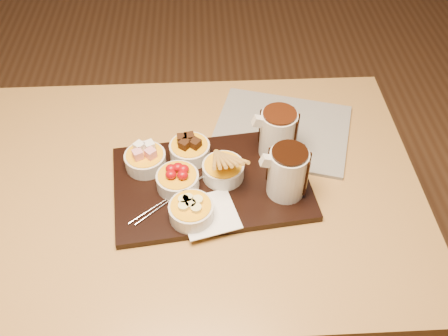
{
  "coord_description": "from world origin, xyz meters",
  "views": [
    {
      "loc": [
        0.09,
        -0.81,
        1.65
      ],
      "look_at": [
        0.13,
        -0.01,
        0.81
      ],
      "focal_mm": 40.0,
      "sensor_mm": 36.0,
      "label": 1
    }
  ],
  "objects_px": {
    "pitcher_dark_chocolate": "(287,173)",
    "pitcher_milk_chocolate": "(278,134)",
    "serving_board": "(212,183)",
    "bowl_strawberries": "(178,181)",
    "newspaper": "(282,130)",
    "dining_table": "(175,209)"
  },
  "relations": [
    {
      "from": "dining_table",
      "to": "pitcher_dark_chocolate",
      "type": "bearing_deg",
      "value": -11.18
    },
    {
      "from": "bowl_strawberries",
      "to": "pitcher_dark_chocolate",
      "type": "height_order",
      "value": "pitcher_dark_chocolate"
    },
    {
      "from": "serving_board",
      "to": "bowl_strawberries",
      "type": "height_order",
      "value": "bowl_strawberries"
    },
    {
      "from": "dining_table",
      "to": "bowl_strawberries",
      "type": "relative_size",
      "value": 12.0
    },
    {
      "from": "serving_board",
      "to": "pitcher_milk_chocolate",
      "type": "relative_size",
      "value": 3.8
    },
    {
      "from": "bowl_strawberries",
      "to": "serving_board",
      "type": "bearing_deg",
      "value": 10.37
    },
    {
      "from": "serving_board",
      "to": "pitcher_dark_chocolate",
      "type": "distance_m",
      "value": 0.19
    },
    {
      "from": "pitcher_dark_chocolate",
      "to": "newspaper",
      "type": "xyz_separation_m",
      "value": [
        0.02,
        0.22,
        -0.07
      ]
    },
    {
      "from": "pitcher_milk_chocolate",
      "to": "newspaper",
      "type": "bearing_deg",
      "value": 66.51
    },
    {
      "from": "dining_table",
      "to": "newspaper",
      "type": "bearing_deg",
      "value": 30.55
    },
    {
      "from": "pitcher_dark_chocolate",
      "to": "newspaper",
      "type": "height_order",
      "value": "pitcher_dark_chocolate"
    },
    {
      "from": "bowl_strawberries",
      "to": "pitcher_dark_chocolate",
      "type": "xyz_separation_m",
      "value": [
        0.25,
        -0.03,
        0.04
      ]
    },
    {
      "from": "dining_table",
      "to": "serving_board",
      "type": "xyz_separation_m",
      "value": [
        0.1,
        -0.01,
        0.11
      ]
    },
    {
      "from": "dining_table",
      "to": "newspaper",
      "type": "distance_m",
      "value": 0.35
    },
    {
      "from": "pitcher_milk_chocolate",
      "to": "newspaper",
      "type": "distance_m",
      "value": 0.12
    },
    {
      "from": "bowl_strawberries",
      "to": "newspaper",
      "type": "relative_size",
      "value": 0.29
    },
    {
      "from": "pitcher_dark_chocolate",
      "to": "pitcher_milk_chocolate",
      "type": "relative_size",
      "value": 1.0
    },
    {
      "from": "pitcher_milk_chocolate",
      "to": "newspaper",
      "type": "xyz_separation_m",
      "value": [
        0.03,
        0.09,
        -0.07
      ]
    },
    {
      "from": "bowl_strawberries",
      "to": "pitcher_milk_chocolate",
      "type": "xyz_separation_m",
      "value": [
        0.24,
        0.1,
        0.04
      ]
    },
    {
      "from": "bowl_strawberries",
      "to": "pitcher_milk_chocolate",
      "type": "bearing_deg",
      "value": 23.18
    },
    {
      "from": "serving_board",
      "to": "newspaper",
      "type": "distance_m",
      "value": 0.27
    },
    {
      "from": "pitcher_dark_chocolate",
      "to": "newspaper",
      "type": "distance_m",
      "value": 0.24
    }
  ]
}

